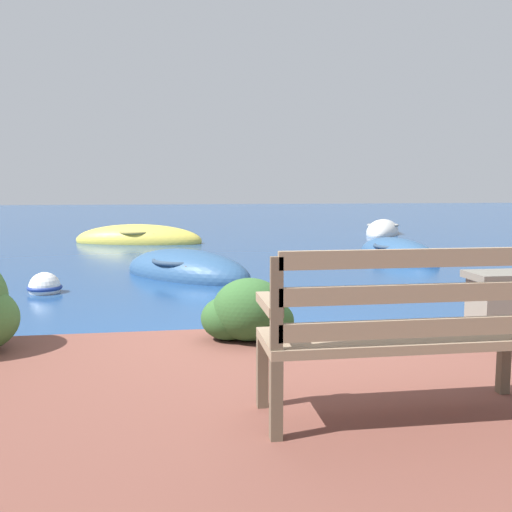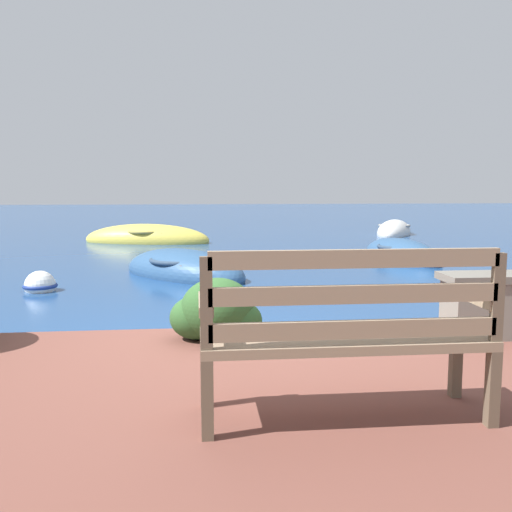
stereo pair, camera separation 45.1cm
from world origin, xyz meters
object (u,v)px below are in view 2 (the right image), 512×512
at_px(rowboat_nearest, 184,272).
at_px(rowboat_far, 147,240).
at_px(rowboat_outer, 394,232).
at_px(park_bench, 347,330).
at_px(mooring_buoy, 40,286).
at_px(rowboat_mid, 401,256).

height_order(rowboat_nearest, rowboat_far, rowboat_far).
distance_m(rowboat_far, rowboat_outer, 7.30).
relative_size(park_bench, mooring_buoy, 3.29).
height_order(rowboat_outer, mooring_buoy, rowboat_outer).
relative_size(park_bench, rowboat_outer, 0.56).
bearing_deg(rowboat_nearest, park_bench, -33.72).
distance_m(rowboat_nearest, rowboat_far, 5.68).
relative_size(park_bench, rowboat_far, 0.44).
bearing_deg(rowboat_outer, rowboat_nearest, 167.37).
bearing_deg(mooring_buoy, rowboat_mid, 24.81).
bearing_deg(mooring_buoy, rowboat_outer, 46.21).
relative_size(rowboat_nearest, rowboat_far, 0.75).
height_order(rowboat_far, rowboat_outer, rowboat_far).
bearing_deg(park_bench, rowboat_mid, 73.75).
bearing_deg(rowboat_nearest, rowboat_outer, 97.41).
height_order(rowboat_nearest, mooring_buoy, rowboat_nearest).
relative_size(park_bench, rowboat_mid, 0.55).
distance_m(park_bench, rowboat_nearest, 6.44).
relative_size(rowboat_mid, rowboat_far, 0.80).
xyz_separation_m(park_bench, rowboat_far, (-2.04, 11.92, -0.64)).
bearing_deg(rowboat_outer, park_bench, -173.14).
bearing_deg(mooring_buoy, rowboat_far, 82.46).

